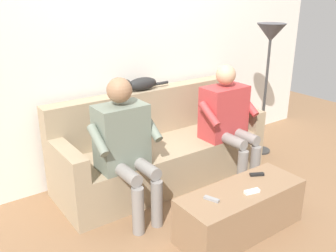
{
  "coord_description": "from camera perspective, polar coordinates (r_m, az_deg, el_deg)",
  "views": [
    {
      "loc": [
        1.96,
        2.73,
        1.88
      ],
      "look_at": [
        0.0,
        0.0,
        0.61
      ],
      "focal_mm": 39.63,
      "sensor_mm": 36.0,
      "label": 1
    }
  ],
  "objects": [
    {
      "name": "couch",
      "position": [
        3.82,
        -1.29,
        -3.62
      ],
      "size": [
        2.17,
        0.76,
        0.9
      ],
      "color": "#9E896B",
      "rests_on": "ground"
    },
    {
      "name": "back_wall",
      "position": [
        3.9,
        -5.04,
        10.9
      ],
      "size": [
        5.26,
        0.06,
        2.45
      ],
      "primitive_type": "cube",
      "color": "silver",
      "rests_on": "ground"
    },
    {
      "name": "remote_black",
      "position": [
        3.24,
        13.51,
        -7.25
      ],
      "size": [
        0.12,
        0.09,
        0.02
      ],
      "primitive_type": "cube",
      "rotation": [
        0.0,
        0.0,
        2.65
      ],
      "color": "black",
      "rests_on": "coffee_table"
    },
    {
      "name": "cat_on_backrest",
      "position": [
        3.74,
        -4.43,
        6.45
      ],
      "size": [
        0.56,
        0.13,
        0.14
      ],
      "color": "black",
      "rests_on": "couch"
    },
    {
      "name": "coffee_table",
      "position": [
        3.11,
        11.08,
        -12.65
      ],
      "size": [
        1.08,
        0.41,
        0.39
      ],
      "color": "#8C6B4C",
      "rests_on": "ground"
    },
    {
      "name": "remote_gray",
      "position": [
        2.83,
        6.71,
        -11.09
      ],
      "size": [
        0.08,
        0.13,
        0.02
      ],
      "primitive_type": "cube",
      "rotation": [
        0.0,
        0.0,
        5.08
      ],
      "color": "gray",
      "rests_on": "coffee_table"
    },
    {
      "name": "ground_plane",
      "position": [
        3.45,
        5.94,
        -12.5
      ],
      "size": [
        8.0,
        8.0,
        0.0
      ],
      "primitive_type": "plane",
      "color": "#846042"
    },
    {
      "name": "person_right_seated",
      "position": [
        3.11,
        -6.64,
        -2.36
      ],
      "size": [
        0.58,
        0.58,
        1.2
      ],
      "color": "slate",
      "rests_on": "ground"
    },
    {
      "name": "remote_white",
      "position": [
        2.97,
        12.79,
        -9.79
      ],
      "size": [
        0.13,
        0.07,
        0.03
      ],
      "primitive_type": "cube",
      "rotation": [
        0.0,
        0.0,
        2.91
      ],
      "color": "white",
      "rests_on": "coffee_table"
    },
    {
      "name": "person_left_seated",
      "position": [
        3.79,
        9.11,
        1.51
      ],
      "size": [
        0.61,
        0.57,
        1.17
      ],
      "color": "#B23838",
      "rests_on": "ground"
    },
    {
      "name": "floor_lamp",
      "position": [
        4.32,
        15.42,
        12.21
      ],
      "size": [
        0.32,
        0.32,
        1.51
      ],
      "color": "#2D2D2D",
      "rests_on": "ground"
    }
  ]
}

